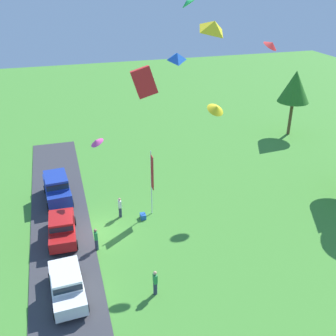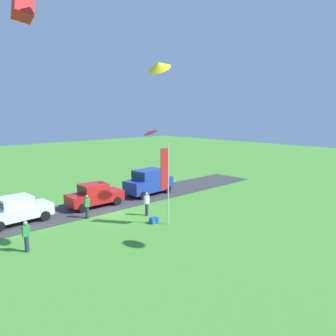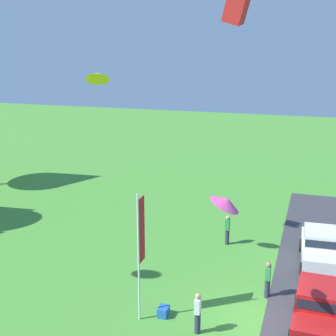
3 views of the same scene
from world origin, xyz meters
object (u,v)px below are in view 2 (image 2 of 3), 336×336
at_px(flag_banner, 166,174).
at_px(person_on_lawn, 26,236).
at_px(person_watching_sky, 87,207).
at_px(kite_delta_high_right, 150,131).
at_px(kite_box_topmost, 23,5).
at_px(cooler_box, 154,220).
at_px(kite_delta_over_trees, 159,66).
at_px(car_suv_by_flagpole, 149,181).
at_px(car_sedan_far_end, 95,194).
at_px(car_sedan_mid_row, 17,209).
at_px(person_beside_suv, 147,204).

bearing_deg(flag_banner, person_on_lawn, -13.38).
distance_m(person_watching_sky, flag_banner, 6.28).
xyz_separation_m(kite_delta_high_right, kite_box_topmost, (9.38, 1.58, 6.63)).
bearing_deg(cooler_box, kite_delta_over_trees, 52.71).
bearing_deg(car_suv_by_flagpole, cooler_box, 53.03).
distance_m(car_suv_by_flagpole, kite_delta_over_trees, 15.52).
distance_m(car_sedan_far_end, car_sedan_mid_row, 5.90).
relative_size(kite_delta_high_right, kite_delta_over_trees, 0.95).
bearing_deg(person_watching_sky, car_sedan_mid_row, -28.58).
bearing_deg(car_suv_by_flagpole, kite_delta_high_right, 52.25).
height_order(person_beside_suv, kite_box_topmost, kite_box_topmost).
bearing_deg(flag_banner, person_watching_sky, -56.82).
distance_m(car_sedan_mid_row, kite_delta_over_trees, 13.92).
bearing_deg(kite_delta_over_trees, car_sedan_mid_row, -70.78).
relative_size(person_watching_sky, cooler_box, 3.05).
xyz_separation_m(car_sedan_far_end, person_on_lawn, (7.08, 4.99, -0.16)).
distance_m(flag_banner, kite_delta_over_trees, 7.86).
xyz_separation_m(car_sedan_far_end, flag_banner, (-1.25, 6.97, 2.41)).
xyz_separation_m(person_watching_sky, kite_box_topmost, (4.45, 2.64, 11.76)).
distance_m(car_sedan_mid_row, flag_banner, 10.29).
relative_size(flag_banner, kite_delta_over_trees, 4.89).
relative_size(car_sedan_far_end, person_beside_suv, 2.60).
relative_size(car_sedan_mid_row, kite_box_topmost, 3.50).
xyz_separation_m(person_on_lawn, flag_banner, (-8.33, 1.98, 2.57)).
distance_m(car_suv_by_flagpole, car_sedan_mid_row, 11.53).
bearing_deg(cooler_box, person_on_lawn, -7.94).
distance_m(car_sedan_far_end, person_on_lawn, 8.66).
height_order(flag_banner, cooler_box, flag_banner).
relative_size(person_on_lawn, kite_box_topmost, 1.33).
bearing_deg(kite_box_topmost, person_on_lawn, 13.55).
bearing_deg(car_sedan_mid_row, kite_delta_high_right, 160.06).
distance_m(car_sedan_far_end, flag_banner, 7.48).
xyz_separation_m(car_sedan_mid_row, person_watching_sky, (-4.02, 2.19, -0.16)).
bearing_deg(person_beside_suv, car_suv_by_flagpole, -130.91).
bearing_deg(flag_banner, car_sedan_mid_row, -44.32).
bearing_deg(kite_delta_high_right, kite_delta_over_trees, 53.21).
relative_size(car_sedan_mid_row, person_beside_suv, 2.63).
xyz_separation_m(person_beside_suv, kite_delta_over_trees, (3.96, 5.90, 8.71)).
distance_m(car_suv_by_flagpole, flag_banner, 8.59).
distance_m(flag_banner, kite_delta_high_right, 4.88).
distance_m(person_beside_suv, flag_banner, 3.62).
xyz_separation_m(car_suv_by_flagpole, person_beside_suv, (3.96, 4.57, -0.42)).
bearing_deg(cooler_box, person_beside_suv, -113.61).
relative_size(person_beside_suv, kite_delta_over_trees, 1.54).
distance_m(car_sedan_far_end, person_watching_sky, 2.88).
height_order(person_beside_suv, cooler_box, person_beside_suv).
relative_size(car_sedan_mid_row, cooler_box, 8.02).
relative_size(car_sedan_far_end, kite_delta_high_right, 4.21).
bearing_deg(person_on_lawn, kite_delta_high_right, -170.14).
distance_m(car_sedan_far_end, kite_delta_over_trees, 13.62).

